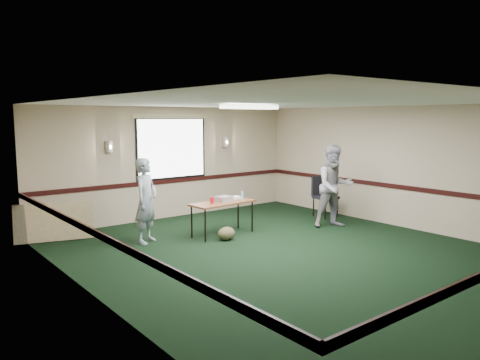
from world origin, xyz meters
TOP-DOWN VIEW (x-y plane):
  - ground at (0.00, 0.00)m, footprint 8.00×8.00m
  - room_shell at (0.00, 2.12)m, footprint 8.00×8.02m
  - folding_table at (-0.09, 1.77)m, footprint 1.43×0.66m
  - projector at (-0.03, 1.83)m, footprint 0.36×0.32m
  - game_console at (0.37, 1.91)m, footprint 0.23×0.20m
  - red_cup at (-0.35, 1.78)m, footprint 0.09×0.09m
  - water_bottle at (0.36, 1.68)m, footprint 0.06×0.06m
  - duffel_bag at (-0.29, 1.37)m, footprint 0.43×0.36m
  - cable_coil at (-0.09, 1.68)m, footprint 0.40×0.40m
  - folded_table at (-3.00, 3.46)m, footprint 1.49×0.62m
  - conference_chair at (2.97, 1.74)m, footprint 0.52×0.54m
  - person_left at (-1.62, 2.21)m, footprint 0.73×0.67m
  - person_right at (2.29, 0.80)m, footprint 1.10×0.99m

SIDE VIEW (x-z plane):
  - ground at x=0.00m, z-range 0.00..0.00m
  - cable_coil at x=-0.09m, z-range 0.00..0.02m
  - duffel_bag at x=-0.29m, z-range 0.00..0.27m
  - folded_table at x=-3.00m, z-range 0.00..0.76m
  - conference_chair at x=2.97m, z-range 0.09..1.09m
  - folding_table at x=-0.09m, z-range 0.30..1.00m
  - game_console at x=0.37m, z-range 0.70..0.75m
  - projector at x=-0.03m, z-range 0.70..0.80m
  - red_cup at x=-0.35m, z-range 0.70..0.83m
  - water_bottle at x=0.36m, z-range 0.70..0.88m
  - person_left at x=-1.62m, z-range 0.00..1.67m
  - person_right at x=2.29m, z-range 0.00..1.84m
  - room_shell at x=0.00m, z-range -2.42..5.58m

